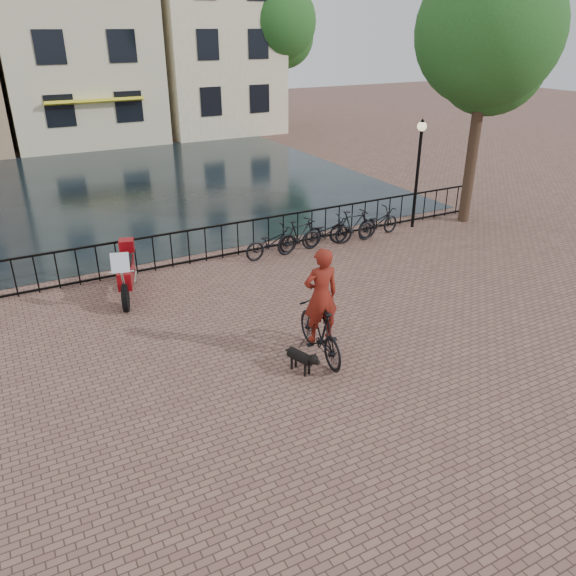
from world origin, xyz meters
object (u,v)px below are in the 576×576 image
lamp_post (419,156)px  motorcycle (126,267)px  cyclist (321,310)px  dog (300,360)px

lamp_post → motorcycle: size_ratio=1.56×
cyclist → dog: (-0.63, -0.32, -0.78)m
motorcycle → lamp_post: bearing=22.2°
motorcycle → dog: bearing=-49.6°
dog → motorcycle: 5.45m
cyclist → dog: bearing=33.1°
lamp_post → motorcycle: 9.90m
cyclist → motorcycle: bearing=-53.2°
cyclist → dog: 1.05m
lamp_post → cyclist: lamp_post is taller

